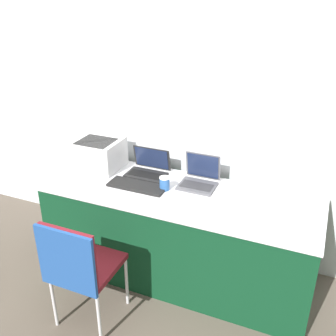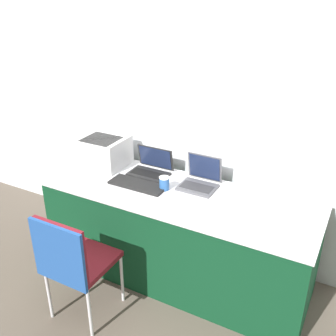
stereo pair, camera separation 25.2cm
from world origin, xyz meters
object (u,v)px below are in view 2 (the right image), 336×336
(laptop_right, at_px, (200,180))
(coffee_cup, at_px, (164,183))
(external_keyboard, at_px, (138,185))
(chair, at_px, (71,258))
(laptop_left, at_px, (151,168))
(printer, at_px, (104,150))

(laptop_right, bearing_deg, coffee_cup, -140.14)
(coffee_cup, bearing_deg, external_keyboard, -167.11)
(laptop_right, xyz_separation_m, chair, (-0.52, -1.00, -0.28))
(laptop_right, xyz_separation_m, coffee_cup, (-0.23, -0.19, 0.00))
(external_keyboard, bearing_deg, laptop_left, 94.78)
(external_keyboard, xyz_separation_m, coffee_cup, (0.22, 0.05, 0.04))
(printer, distance_m, chair, 1.12)
(laptop_right, relative_size, external_keyboard, 0.62)
(external_keyboard, bearing_deg, printer, 156.43)
(chair, bearing_deg, coffee_cup, 70.38)
(laptop_left, height_order, coffee_cup, laptop_left)
(laptop_right, height_order, chair, laptop_right)
(printer, distance_m, laptop_left, 0.47)
(laptop_left, xyz_separation_m, external_keyboard, (0.02, -0.25, -0.04))
(chair, bearing_deg, external_keyboard, 84.82)
(external_keyboard, bearing_deg, laptop_right, 28.14)
(laptop_left, relative_size, laptop_right, 1.15)
(laptop_left, height_order, chair, laptop_left)
(laptop_left, distance_m, laptop_right, 0.47)
(external_keyboard, bearing_deg, chair, -95.18)
(printer, xyz_separation_m, chair, (0.41, -0.97, -0.36))
(coffee_cup, height_order, chair, coffee_cup)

